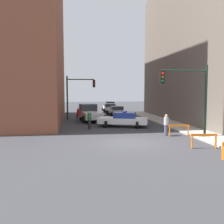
# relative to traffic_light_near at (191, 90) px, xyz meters

# --- Properties ---
(ground_plane) EXTENTS (120.00, 120.00, 0.00)m
(ground_plane) POSITION_rel_traffic_light_near_xyz_m (-4.73, -1.04, -3.53)
(ground_plane) COLOR #38383D
(sidewalk_right) EXTENTS (2.40, 44.00, 0.12)m
(sidewalk_right) POSITION_rel_traffic_light_near_xyz_m (1.47, -1.04, -3.47)
(sidewalk_right) COLOR #B2ADA3
(sidewalk_right) RESTS_ON ground_plane
(traffic_light_near) EXTENTS (3.64, 0.35, 5.20)m
(traffic_light_near) POSITION_rel_traffic_light_near_xyz_m (0.00, 0.00, 0.00)
(traffic_light_near) COLOR black
(traffic_light_near) RESTS_ON sidewalk_right
(traffic_light_far) EXTENTS (3.44, 0.35, 5.20)m
(traffic_light_far) POSITION_rel_traffic_light_near_xyz_m (-8.03, 13.20, -0.13)
(traffic_light_far) COLOR black
(traffic_light_far) RESTS_ON ground_plane
(police_car) EXTENTS (5.05, 3.35, 1.52)m
(police_car) POSITION_rel_traffic_light_near_xyz_m (-3.72, 6.26, -2.81)
(police_car) COLOR white
(police_car) RESTS_ON ground_plane
(white_truck) EXTENTS (3.11, 5.62, 1.90)m
(white_truck) POSITION_rel_traffic_light_near_xyz_m (-6.60, 11.58, -2.62)
(white_truck) COLOR silver
(white_truck) RESTS_ON ground_plane
(parked_car_near) EXTENTS (2.41, 4.38, 1.31)m
(parked_car_near) POSITION_rel_traffic_light_near_xyz_m (-2.52, 16.92, -2.86)
(parked_car_near) COLOR silver
(parked_car_near) RESTS_ON ground_plane
(parked_car_mid) EXTENTS (2.34, 4.34, 1.31)m
(parked_car_mid) POSITION_rel_traffic_light_near_xyz_m (-2.55, 23.23, -2.86)
(parked_car_mid) COLOR silver
(parked_car_mid) RESTS_ON ground_plane
(parked_car_far) EXTENTS (2.42, 4.39, 1.31)m
(parked_car_far) POSITION_rel_traffic_light_near_xyz_m (-1.24, 31.21, -2.86)
(parked_car_far) COLOR #474C51
(parked_car_far) RESTS_ON ground_plane
(pedestrian_crossing) EXTENTS (0.46, 0.46, 1.66)m
(pedestrian_crossing) POSITION_rel_traffic_light_near_xyz_m (-7.03, 5.40, -2.67)
(pedestrian_crossing) COLOR black
(pedestrian_crossing) RESTS_ON ground_plane
(pedestrian_corner) EXTENTS (0.48, 0.48, 1.66)m
(pedestrian_corner) POSITION_rel_traffic_light_near_xyz_m (-7.90, 9.90, -2.67)
(pedestrian_corner) COLOR #474C66
(pedestrian_corner) RESTS_ON ground_plane
(pedestrian_sidewalk) EXTENTS (0.50, 0.50, 1.66)m
(pedestrian_sidewalk) POSITION_rel_traffic_light_near_xyz_m (-1.42, 1.14, -2.67)
(pedestrian_sidewalk) COLOR #474C66
(pedestrian_sidewalk) RESTS_ON ground_plane
(barrier_mid) EXTENTS (1.59, 0.37, 0.90)m
(barrier_mid) POSITION_rel_traffic_light_near_xyz_m (-0.74, -3.29, -2.91)
(barrier_mid) COLOR orange
(barrier_mid) RESTS_ON ground_plane
(barrier_back) EXTENTS (1.60, 0.31, 0.90)m
(barrier_back) POSITION_rel_traffic_light_near_xyz_m (-0.55, 0.70, -2.91)
(barrier_back) COLOR orange
(barrier_back) RESTS_ON ground_plane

